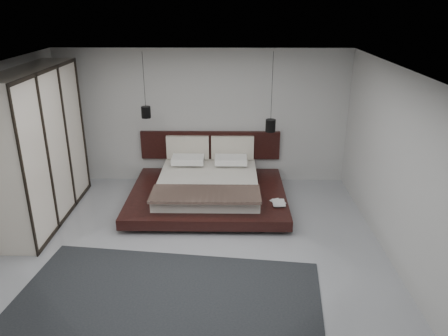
{
  "coord_description": "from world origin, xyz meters",
  "views": [
    {
      "loc": [
        0.57,
        -5.82,
        3.7
      ],
      "look_at": [
        0.46,
        1.2,
        0.97
      ],
      "focal_mm": 35.0,
      "sensor_mm": 36.0,
      "label": 1
    }
  ],
  "objects_px": {
    "pendant_right": "(271,125)",
    "pendant_left": "(146,112)",
    "bed": "(208,187)",
    "rug": "(161,317)",
    "lattice_screen": "(53,129)",
    "wardrobe": "(40,147)"
  },
  "relations": [
    {
      "from": "pendant_right",
      "to": "pendant_left",
      "type": "bearing_deg",
      "value": -180.0
    },
    {
      "from": "bed",
      "to": "pendant_right",
      "type": "distance_m",
      "value": 1.7
    },
    {
      "from": "pendant_left",
      "to": "bed",
      "type": "bearing_deg",
      "value": -21.59
    },
    {
      "from": "pendant_right",
      "to": "rug",
      "type": "xyz_separation_m",
      "value": [
        -1.64,
        -3.84,
        -1.39
      ]
    },
    {
      "from": "pendant_right",
      "to": "rug",
      "type": "distance_m",
      "value": 4.4
    },
    {
      "from": "pendant_left",
      "to": "pendant_right",
      "type": "relative_size",
      "value": 0.82
    },
    {
      "from": "bed",
      "to": "rug",
      "type": "relative_size",
      "value": 0.73
    },
    {
      "from": "lattice_screen",
      "to": "rug",
      "type": "distance_m",
      "value": 4.91
    },
    {
      "from": "lattice_screen",
      "to": "pendant_left",
      "type": "bearing_deg",
      "value": -2.16
    },
    {
      "from": "bed",
      "to": "pendant_right",
      "type": "xyz_separation_m",
      "value": [
        1.21,
        0.48,
        1.1
      ]
    },
    {
      "from": "pendant_right",
      "to": "wardrobe",
      "type": "distance_m",
      "value": 4.21
    },
    {
      "from": "pendant_left",
      "to": "wardrobe",
      "type": "bearing_deg",
      "value": -144.94
    },
    {
      "from": "pendant_right",
      "to": "wardrobe",
      "type": "xyz_separation_m",
      "value": [
        -4.05,
        -1.15,
        -0.07
      ]
    },
    {
      "from": "pendant_right",
      "to": "rug",
      "type": "height_order",
      "value": "pendant_right"
    },
    {
      "from": "pendant_right",
      "to": "wardrobe",
      "type": "relative_size",
      "value": 0.56
    },
    {
      "from": "bed",
      "to": "pendant_left",
      "type": "distance_m",
      "value": 1.88
    },
    {
      "from": "pendant_right",
      "to": "bed",
      "type": "bearing_deg",
      "value": -158.41
    },
    {
      "from": "pendant_left",
      "to": "lattice_screen",
      "type": "bearing_deg",
      "value": 177.84
    },
    {
      "from": "lattice_screen",
      "to": "pendant_left",
      "type": "distance_m",
      "value": 1.93
    },
    {
      "from": "lattice_screen",
      "to": "rug",
      "type": "bearing_deg",
      "value": -55.75
    },
    {
      "from": "lattice_screen",
      "to": "bed",
      "type": "relative_size",
      "value": 0.89
    },
    {
      "from": "lattice_screen",
      "to": "bed",
      "type": "height_order",
      "value": "lattice_screen"
    }
  ]
}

